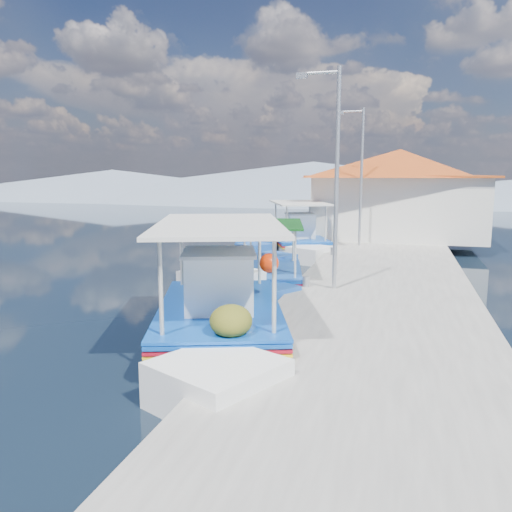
# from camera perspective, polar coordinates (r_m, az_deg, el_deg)

# --- Properties ---
(ground) EXTENTS (160.00, 160.00, 0.00)m
(ground) POSITION_cam_1_polar(r_m,az_deg,el_deg) (14.15, -11.37, -6.16)
(ground) COLOR black
(ground) RESTS_ON ground
(quay) EXTENTS (5.00, 44.00, 0.50)m
(quay) POSITION_cam_1_polar(r_m,az_deg,el_deg) (18.45, 14.22, -1.87)
(quay) COLOR #A7A49C
(quay) RESTS_ON ground
(bollards) EXTENTS (0.20, 17.20, 0.30)m
(bollards) POSITION_cam_1_polar(r_m,az_deg,el_deg) (17.81, 7.44, -0.75)
(bollards) COLOR #A5A8AD
(bollards) RESTS_ON quay
(main_caique) EXTENTS (4.47, 8.48, 2.95)m
(main_caique) POSITION_cam_1_polar(r_m,az_deg,el_deg) (11.45, -3.74, -6.73)
(main_caique) COLOR white
(main_caique) RESTS_ON ground
(caique_green_canopy) EXTENTS (2.80, 6.23, 2.39)m
(caique_green_canopy) POSITION_cam_1_polar(r_m,az_deg,el_deg) (16.52, 1.79, -2.49)
(caique_green_canopy) COLOR #1C51AB
(caique_green_canopy) RESTS_ON ground
(caique_blue_hull) EXTENTS (2.49, 6.14, 1.11)m
(caique_blue_hull) POSITION_cam_1_polar(r_m,az_deg,el_deg) (24.69, 0.47, 1.29)
(caique_blue_hull) COLOR #1C51AB
(caique_blue_hull) RESTS_ON ground
(caique_far) EXTENTS (3.98, 7.03, 2.65)m
(caique_far) POSITION_cam_1_polar(r_m,az_deg,el_deg) (24.10, 4.84, 1.52)
(caique_far) COLOR white
(caique_far) RESTS_ON ground
(harbor_building) EXTENTS (10.49, 10.49, 4.40)m
(harbor_building) POSITION_cam_1_polar(r_m,az_deg,el_deg) (27.14, 15.62, 6.92)
(harbor_building) COLOR silver
(harbor_building) RESTS_ON quay
(lamp_post_near) EXTENTS (1.21, 0.14, 6.00)m
(lamp_post_near) POSITION_cam_1_polar(r_m,az_deg,el_deg) (14.23, 8.64, 9.69)
(lamp_post_near) COLOR #A5A8AD
(lamp_post_near) RESTS_ON quay
(lamp_post_far) EXTENTS (1.21, 0.14, 6.00)m
(lamp_post_far) POSITION_cam_1_polar(r_m,az_deg,el_deg) (23.19, 11.46, 9.40)
(lamp_post_far) COLOR #A5A8AD
(lamp_post_far) RESTS_ON quay
(mountain_ridge) EXTENTS (171.40, 96.00, 5.50)m
(mountain_ridge) POSITION_cam_1_polar(r_m,az_deg,el_deg) (68.14, 16.05, 7.47)
(mountain_ridge) COLOR slate
(mountain_ridge) RESTS_ON ground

